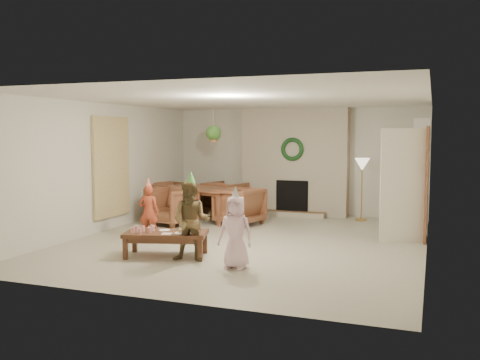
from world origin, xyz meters
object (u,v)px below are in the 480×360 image
at_px(dining_chair_right, 239,206).
at_px(dining_chair_far, 225,198).
at_px(dining_chair_near, 172,206).
at_px(child_plaid, 191,221).
at_px(coffee_table_top, 166,234).
at_px(dining_table, 200,204).
at_px(child_pink, 236,232).
at_px(child_red, 149,212).
at_px(dining_chair_left, 172,199).

bearing_deg(dining_chair_right, dining_chair_far, -128.66).
xyz_separation_m(dining_chair_near, child_plaid, (1.76, -2.73, 0.22)).
bearing_deg(coffee_table_top, child_plaid, -33.12).
relative_size(dining_chair_near, dining_chair_far, 1.00).
relative_size(dining_chair_near, coffee_table_top, 0.68).
height_order(dining_chair_far, dining_chair_right, same).
xyz_separation_m(dining_chair_right, child_plaid, (0.44, -3.24, 0.22)).
bearing_deg(dining_table, dining_chair_right, 0.00).
distance_m(dining_chair_far, child_pink, 4.98).
distance_m(coffee_table_top, child_red, 1.48).
height_order(dining_chair_left, dining_chair_right, same).
relative_size(dining_chair_far, child_plaid, 0.71).
height_order(coffee_table_top, child_pink, child_pink).
xyz_separation_m(coffee_table_top, child_plaid, (0.51, -0.16, 0.25)).
bearing_deg(child_red, dining_chair_far, -112.64).
bearing_deg(dining_table, dining_chair_near, -90.00).
distance_m(dining_chair_near, child_plaid, 3.26).
xyz_separation_m(dining_chair_near, coffee_table_top, (1.25, -2.57, -0.03)).
distance_m(dining_chair_far, coffee_table_top, 4.32).
distance_m(dining_chair_near, dining_chair_right, 1.42).
height_order(child_plaid, child_pink, child_plaid).
bearing_deg(coffee_table_top, dining_chair_near, 100.02).
relative_size(dining_chair_far, dining_chair_left, 1.00).
relative_size(dining_chair_near, child_pink, 0.83).
bearing_deg(child_pink, child_plaid, 170.45).
bearing_deg(dining_chair_near, dining_table, 90.00).
xyz_separation_m(dining_chair_left, child_pink, (3.10, -3.99, 0.13)).
bearing_deg(dining_chair_near, dining_chair_left, 135.00).
bearing_deg(child_plaid, child_red, 126.83).
height_order(dining_chair_far, dining_chair_left, same).
bearing_deg(dining_chair_far, child_red, 103.20).
relative_size(dining_table, coffee_table_top, 1.60).
xyz_separation_m(child_plaid, child_pink, (0.76, -0.14, -0.09)).
bearing_deg(coffee_table_top, child_red, 114.50).
bearing_deg(coffee_table_top, dining_chair_far, 83.62).
distance_m(dining_chair_near, child_red, 1.48).
relative_size(dining_chair_near, dining_chair_left, 1.00).
relative_size(coffee_table_top, child_plaid, 1.04).
distance_m(dining_table, dining_chair_near, 0.89).
bearing_deg(dining_table, child_pink, -41.18).
distance_m(dining_chair_far, dining_chair_right, 1.42).
distance_m(dining_table, coffee_table_top, 3.56).
bearing_deg(dining_chair_right, dining_table, -90.00).
height_order(dining_chair_far, child_pink, child_pink).
distance_m(dining_chair_left, child_plaid, 4.51).
height_order(child_red, child_pink, child_pink).
distance_m(dining_chair_right, child_red, 2.22).
height_order(dining_table, dining_chair_right, dining_chair_right).
bearing_deg(dining_chair_far, dining_chair_left, 45.00).
bearing_deg(child_plaid, coffee_table_top, 150.71).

